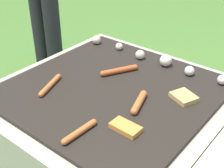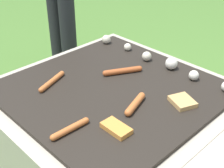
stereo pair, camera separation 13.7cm
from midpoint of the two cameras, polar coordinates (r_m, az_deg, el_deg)
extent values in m
plane|color=#47702D|center=(1.63, -2.47, -12.92)|extent=(14.00, 14.00, 0.00)
cube|color=#A89E8C|center=(1.51, -2.63, -7.63)|extent=(0.97, 0.97, 0.39)
cube|color=black|center=(1.39, -2.83, -1.11)|extent=(0.85, 0.85, 0.02)
cylinder|color=black|center=(2.28, -14.88, 10.77)|extent=(0.11, 0.11, 0.76)
cylinder|color=black|center=(2.18, -12.68, 10.11)|extent=(0.11, 0.11, 0.76)
cylinder|color=#B7602D|center=(1.26, 1.87, -3.45)|extent=(0.07, 0.14, 0.03)
sphere|color=#B7602D|center=(1.32, 2.84, -1.89)|extent=(0.03, 0.03, 0.03)
sphere|color=#B7602D|center=(1.21, 0.81, -5.15)|extent=(0.03, 0.03, 0.03)
cylinder|color=#B7602D|center=(1.13, -9.43, -8.69)|extent=(0.03, 0.15, 0.02)
sphere|color=#B7602D|center=(1.10, -12.31, -10.42)|extent=(0.02, 0.02, 0.02)
sphere|color=#B7602D|center=(1.17, -6.74, -7.04)|extent=(0.02, 0.02, 0.02)
cylinder|color=#A34C23|center=(1.49, -1.28, 2.44)|extent=(0.11, 0.16, 0.03)
sphere|color=#A34C23|center=(1.52, 1.72, 3.03)|extent=(0.03, 0.03, 0.03)
sphere|color=#A34C23|center=(1.47, -4.39, 1.82)|extent=(0.03, 0.03, 0.03)
cylinder|color=#B7602D|center=(1.42, -13.97, -0.25)|extent=(0.08, 0.16, 0.02)
sphere|color=#B7602D|center=(1.37, -15.71, -1.95)|extent=(0.02, 0.02, 0.02)
sphere|color=#B7602D|center=(1.48, -12.37, 1.31)|extent=(0.02, 0.02, 0.02)
cube|color=tan|center=(1.32, 10.13, -2.43)|extent=(0.12, 0.12, 0.02)
cube|color=#D18438|center=(1.14, -0.97, -8.08)|extent=(0.11, 0.06, 0.02)
sphere|color=beige|center=(1.81, -5.08, 8.01)|extent=(0.05, 0.05, 0.05)
sphere|color=beige|center=(1.73, -0.98, 6.84)|extent=(0.04, 0.04, 0.04)
sphere|color=beige|center=(1.62, 2.75, 5.33)|extent=(0.05, 0.05, 0.05)
sphere|color=silver|center=(1.56, 7.34, 4.25)|extent=(0.06, 0.06, 0.06)
sphere|color=silver|center=(1.50, 11.46, 2.31)|extent=(0.05, 0.05, 0.05)
sphere|color=silver|center=(1.46, 17.03, 0.67)|extent=(0.04, 0.04, 0.04)
camera|label=1|loc=(0.07, -92.86, -1.73)|focal=50.00mm
camera|label=2|loc=(0.07, 87.14, 1.73)|focal=50.00mm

